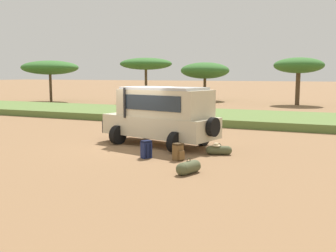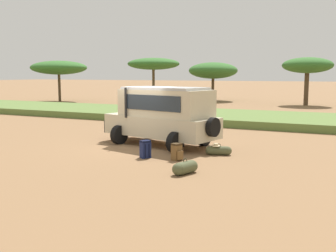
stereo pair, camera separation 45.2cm
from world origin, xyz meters
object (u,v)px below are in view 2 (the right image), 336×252
(acacia_tree_right_mid, at_px, (307,66))
(acacia_tree_left_mid, at_px, (153,64))
(backpack_beside_front_wheel, at_px, (145,149))
(duffel_bag_soft_canvas, at_px, (185,168))
(acacia_tree_centre_back, at_px, (213,71))
(safari_vehicle, at_px, (163,115))
(duffel_bag_low_black_case, at_px, (218,150))
(acacia_tree_far_left, at_px, (59,68))
(backpack_cluster_center, at_px, (177,152))

(acacia_tree_right_mid, bearing_deg, acacia_tree_left_mid, -161.04)
(backpack_beside_front_wheel, bearing_deg, duffel_bag_soft_canvas, -33.87)
(duffel_bag_soft_canvas, height_order, acacia_tree_left_mid, acacia_tree_left_mid)
(acacia_tree_left_mid, distance_m, acacia_tree_centre_back, 8.16)
(duffel_bag_soft_canvas, bearing_deg, safari_vehicle, 124.41)
(safari_vehicle, relative_size, acacia_tree_right_mid, 1.16)
(acacia_tree_left_mid, height_order, acacia_tree_centre_back, acacia_tree_left_mid)
(duffel_bag_low_black_case, height_order, acacia_tree_centre_back, acacia_tree_centre_back)
(safari_vehicle, xyz_separation_m, acacia_tree_centre_back, (-7.51, 27.56, 2.07))
(safari_vehicle, bearing_deg, acacia_tree_centre_back, 105.24)
(acacia_tree_far_left, relative_size, acacia_tree_left_mid, 1.20)
(duffel_bag_soft_canvas, distance_m, acacia_tree_far_left, 34.03)
(backpack_cluster_center, distance_m, acacia_tree_right_mid, 27.82)
(acacia_tree_far_left, height_order, acacia_tree_centre_back, acacia_tree_far_left)
(backpack_beside_front_wheel, bearing_deg, safari_vehicle, 102.60)
(safari_vehicle, bearing_deg, duffel_bag_soft_canvas, -55.59)
(backpack_cluster_center, height_order, acacia_tree_left_mid, acacia_tree_left_mid)
(duffel_bag_low_black_case, relative_size, duffel_bag_soft_canvas, 1.01)
(backpack_cluster_center, relative_size, duffel_bag_soft_canvas, 0.64)
(duffel_bag_soft_canvas, xyz_separation_m, acacia_tree_right_mid, (0.03, 29.17, 3.58))
(acacia_tree_centre_back, xyz_separation_m, acacia_tree_right_mid, (10.29, -2.41, 0.40))
(backpack_beside_front_wheel, bearing_deg, acacia_tree_far_left, 136.55)
(duffel_bag_low_black_case, height_order, duffel_bag_soft_canvas, duffel_bag_soft_canvas)
(safari_vehicle, xyz_separation_m, duffel_bag_low_black_case, (2.76, -0.94, -1.12))
(acacia_tree_left_mid, bearing_deg, safari_vehicle, -61.08)
(acacia_tree_centre_back, bearing_deg, backpack_beside_front_wheel, -74.99)
(duffel_bag_low_black_case, distance_m, acacia_tree_right_mid, 26.33)
(backpack_cluster_center, xyz_separation_m, acacia_tree_right_mid, (1.03, 27.58, 3.48))
(acacia_tree_centre_back, height_order, acacia_tree_right_mid, acacia_tree_right_mid)
(acacia_tree_far_left, bearing_deg, duffel_bag_low_black_case, -38.61)
(backpack_cluster_center, distance_m, acacia_tree_centre_back, 31.55)
(acacia_tree_centre_back, bearing_deg, acacia_tree_left_mid, -117.26)
(duffel_bag_low_black_case, xyz_separation_m, acacia_tree_centre_back, (-10.27, 28.50, 3.20))
(safari_vehicle, bearing_deg, acacia_tree_right_mid, 83.68)
(acacia_tree_centre_back, bearing_deg, backpack_cluster_center, -72.84)
(safari_vehicle, bearing_deg, acacia_tree_far_left, 139.43)
(duffel_bag_soft_canvas, height_order, acacia_tree_far_left, acacia_tree_far_left)
(backpack_cluster_center, bearing_deg, duffel_bag_soft_canvas, -57.83)
(duffel_bag_low_black_case, bearing_deg, acacia_tree_left_mid, 123.35)
(acacia_tree_right_mid, bearing_deg, acacia_tree_far_left, -166.00)
(safari_vehicle, relative_size, acacia_tree_far_left, 0.87)
(backpack_cluster_center, distance_m, duffel_bag_soft_canvas, 1.88)
(duffel_bag_low_black_case, xyz_separation_m, acacia_tree_right_mid, (0.02, 26.08, 3.60))
(safari_vehicle, relative_size, acacia_tree_centre_back, 0.98)
(backpack_cluster_center, relative_size, acacia_tree_far_left, 0.09)
(backpack_cluster_center, xyz_separation_m, acacia_tree_far_left, (-23.88, 21.37, 3.37))
(safari_vehicle, distance_m, acacia_tree_left_mid, 23.38)
(safari_vehicle, height_order, backpack_beside_front_wheel, safari_vehicle)
(acacia_tree_centre_back, bearing_deg, safari_vehicle, -74.76)
(safari_vehicle, distance_m, acacia_tree_right_mid, 25.42)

